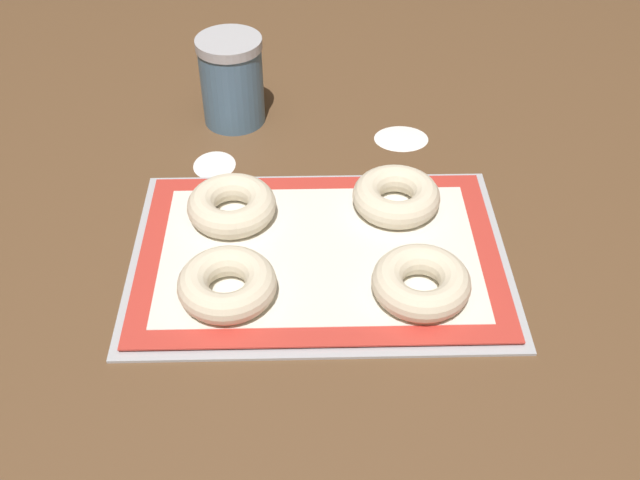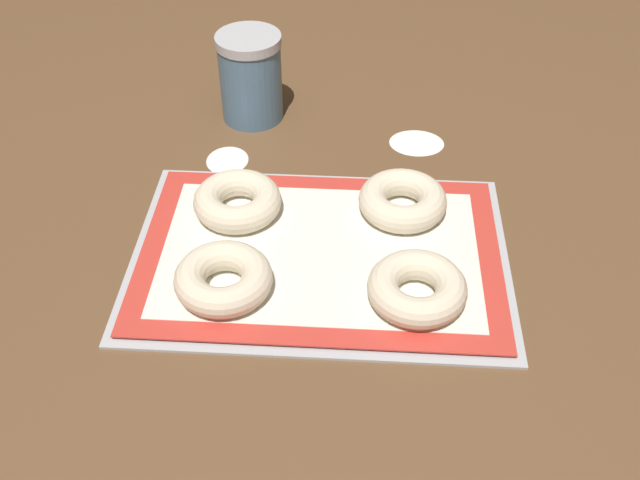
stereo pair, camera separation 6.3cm
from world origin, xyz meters
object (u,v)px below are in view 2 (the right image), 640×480
baking_tray (320,255)px  bagel_back_left (238,201)px  bagel_front_right (417,288)px  flour_canister (251,77)px  bagel_back_right (403,200)px  bagel_front_left (223,279)px

baking_tray → bagel_back_left: bagel_back_left is taller
bagel_front_right → flour_canister: bearing=121.5°
bagel_front_right → bagel_back_right: (-0.01, 0.17, 0.00)m
bagel_back_right → bagel_back_left: bearing=-176.2°
flour_canister → bagel_back_right: bearing=-45.7°
baking_tray → flour_canister: 0.38m
bagel_front_right → bagel_back_left: (-0.25, 0.16, 0.00)m
bagel_front_left → bagel_back_left: same height
bagel_back_left → bagel_back_right: bearing=3.8°
baking_tray → bagel_back_right: (0.11, 0.09, 0.03)m
bagel_back_left → flour_canister: 0.27m
bagel_back_right → flour_canister: (-0.25, 0.26, 0.04)m
bagel_front_left → bagel_back_right: size_ratio=1.00×
bagel_front_left → bagel_front_right: same height
bagel_back_right → baking_tray: bearing=-140.8°
bagel_back_left → flour_canister: size_ratio=0.85×
bagel_back_left → flour_canister: flour_canister is taller
baking_tray → bagel_front_left: 0.15m
bagel_back_left → bagel_back_right: 0.24m
baking_tray → bagel_back_right: bearing=39.2°
bagel_back_left → bagel_back_right: same height
bagel_front_left → flour_canister: (-0.02, 0.43, 0.04)m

